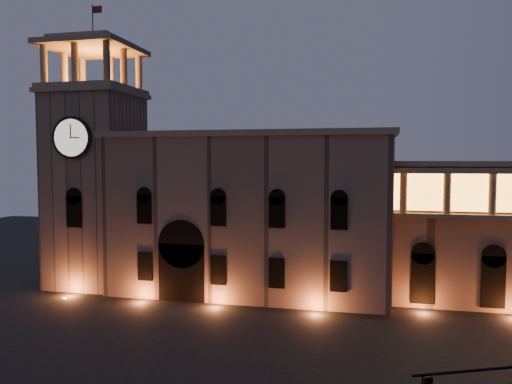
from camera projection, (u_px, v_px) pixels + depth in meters
The scene contains 3 objects.
ground at pixel (206, 373), 34.19m from camera, with size 160.00×160.00×0.00m, color black.
government_building at pixel (251, 213), 55.42m from camera, with size 30.80×12.80×17.60m.
clock_tower at pixel (96, 178), 58.34m from camera, with size 9.80×9.80×32.40m.
Camera 1 is at (10.81, -31.69, 14.66)m, focal length 35.00 mm.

